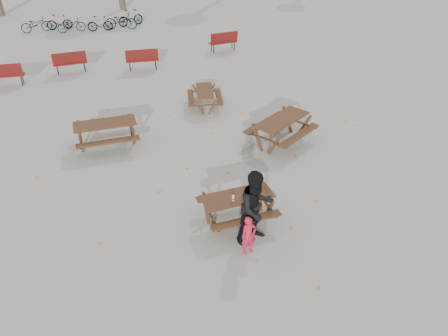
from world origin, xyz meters
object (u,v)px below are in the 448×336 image
object	(u,v)px
main_picnic_table	(238,202)
food_tray	(249,196)
child	(249,236)
picnic_table_east	(281,131)
picnic_table_north	(107,134)
picnic_table_far	(205,99)
soda_bottle	(233,198)
adult	(256,207)

from	to	relation	value
main_picnic_table	food_tray	distance (m)	0.34
child	picnic_table_east	xyz separation A→B (m)	(3.09, 4.50, -0.07)
picnic_table_north	picnic_table_far	distance (m)	4.37
picnic_table_north	food_tray	bearing A→B (deg)	-58.88
food_tray	main_picnic_table	bearing A→B (deg)	156.00
main_picnic_table	food_tray	world-z (taller)	food_tray
soda_bottle	picnic_table_north	world-z (taller)	soda_bottle
picnic_table_far	child	bearing A→B (deg)	-176.49
food_tray	adult	xyz separation A→B (m)	(-0.11, -0.70, 0.18)
food_tray	child	distance (m)	1.20
picnic_table_east	picnic_table_far	distance (m)	3.89
child	adult	xyz separation A→B (m)	(0.33, 0.38, 0.46)
food_tray	child	bearing A→B (deg)	-112.44
picnic_table_far	main_picnic_table	bearing A→B (deg)	-176.75
child	adult	bearing A→B (deg)	42.33
soda_bottle	picnic_table_far	size ratio (longest dim) A/B	0.10
main_picnic_table	food_tray	bearing A→B (deg)	-24.00
soda_bottle	adult	size ratio (longest dim) A/B	0.09
soda_bottle	adult	xyz separation A→B (m)	(0.31, -0.67, 0.12)
picnic_table_east	picnic_table_far	xyz separation A→B (m)	(-1.52, 3.58, -0.09)
child	picnic_table_north	size ratio (longest dim) A/B	0.52
adult	picnic_table_far	world-z (taller)	adult
child	picnic_table_east	world-z (taller)	child
main_picnic_table	soda_bottle	world-z (taller)	soda_bottle
adult	picnic_table_east	xyz separation A→B (m)	(2.75, 4.12, -0.52)
adult	picnic_table_far	distance (m)	7.82
child	picnic_table_far	world-z (taller)	child
adult	picnic_table_far	bearing A→B (deg)	70.64
soda_bottle	child	distance (m)	1.10
main_picnic_table	picnic_table_east	world-z (taller)	picnic_table_east
picnic_table_north	picnic_table_far	xyz separation A→B (m)	(3.99, 1.79, -0.08)
soda_bottle	picnic_table_north	xyz separation A→B (m)	(-2.44, 5.24, -0.42)
child	food_tray	bearing A→B (deg)	61.23
food_tray	adult	bearing A→B (deg)	-99.23
picnic_table_far	soda_bottle	bearing A→B (deg)	-177.93
soda_bottle	picnic_table_east	world-z (taller)	soda_bottle
soda_bottle	picnic_table_north	size ratio (longest dim) A/B	0.09
picnic_table_far	adult	bearing A→B (deg)	-174.62
adult	picnic_table_north	distance (m)	6.54
picnic_table_far	food_tray	bearing A→B (deg)	-174.61
soda_bottle	picnic_table_far	bearing A→B (deg)	77.58
main_picnic_table	picnic_table_east	xyz separation A→B (m)	(2.89, 3.30, -0.14)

